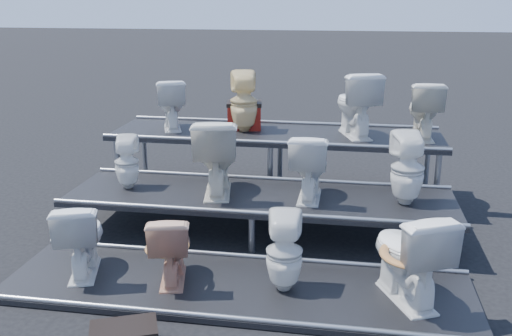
% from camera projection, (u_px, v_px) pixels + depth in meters
% --- Properties ---
extents(ground, '(80.00, 80.00, 0.00)m').
position_uv_depth(ground, '(259.00, 234.00, 6.36)').
color(ground, black).
rests_on(ground, ground).
extents(tier_front, '(4.20, 1.20, 0.06)m').
position_uv_depth(tier_front, '(236.00, 288.00, 5.12)').
color(tier_front, black).
rests_on(tier_front, ground).
extents(tier_mid, '(4.20, 1.20, 0.46)m').
position_uv_depth(tier_mid, '(259.00, 215.00, 6.29)').
color(tier_mid, black).
rests_on(tier_mid, ground).
extents(tier_back, '(4.20, 1.20, 0.86)m').
position_uv_depth(tier_back, '(275.00, 164.00, 7.46)').
color(tier_back, black).
rests_on(tier_back, ground).
extents(toilet_0, '(0.59, 0.79, 0.72)m').
position_uv_depth(toilet_0, '(81.00, 237.00, 5.24)').
color(toilet_0, white).
rests_on(toilet_0, tier_front).
extents(toilet_1, '(0.50, 0.71, 0.66)m').
position_uv_depth(toilet_1, '(171.00, 246.00, 5.12)').
color(toilet_1, tan).
rests_on(toilet_1, tier_front).
extents(toilet_2, '(0.35, 0.35, 0.71)m').
position_uv_depth(toilet_2, '(284.00, 252.00, 4.94)').
color(toilet_2, white).
rests_on(toilet_2, tier_front).
extents(toilet_3, '(0.76, 0.93, 0.83)m').
position_uv_depth(toilet_3, '(408.00, 254.00, 4.76)').
color(toilet_3, white).
rests_on(toilet_3, tier_front).
extents(toilet_4, '(0.32, 0.32, 0.60)m').
position_uv_depth(toilet_4, '(127.00, 162.00, 6.38)').
color(toilet_4, white).
rests_on(toilet_4, tier_mid).
extents(toilet_5, '(0.61, 0.90, 0.85)m').
position_uv_depth(toilet_5, '(216.00, 156.00, 6.18)').
color(toilet_5, silver).
rests_on(toilet_5, tier_mid).
extents(toilet_6, '(0.41, 0.71, 0.72)m').
position_uv_depth(toilet_6, '(309.00, 166.00, 6.04)').
color(toilet_6, white).
rests_on(toilet_6, tier_mid).
extents(toilet_7, '(0.40, 0.41, 0.76)m').
position_uv_depth(toilet_7, '(407.00, 169.00, 5.87)').
color(toilet_7, white).
rests_on(toilet_7, tier_mid).
extents(toilet_8, '(0.57, 0.73, 0.66)m').
position_uv_depth(toilet_8, '(171.00, 104.00, 7.47)').
color(toilet_8, white).
rests_on(toilet_8, tier_back).
extents(toilet_9, '(0.43, 0.43, 0.78)m').
position_uv_depth(toilet_9, '(244.00, 102.00, 7.29)').
color(toilet_9, beige).
rests_on(toilet_9, tier_back).
extents(toilet_10, '(0.68, 0.89, 0.81)m').
position_uv_depth(toilet_10, '(356.00, 104.00, 7.06)').
color(toilet_10, white).
rests_on(toilet_10, tier_back).
extents(toilet_11, '(0.42, 0.71, 0.71)m').
position_uv_depth(toilet_11, '(424.00, 110.00, 6.95)').
color(toilet_11, silver).
rests_on(toilet_11, tier_back).
extents(red_crate, '(0.48, 0.41, 0.31)m').
position_uv_depth(red_crate, '(244.00, 117.00, 7.52)').
color(red_crate, maroon).
rests_on(red_crate, tier_back).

